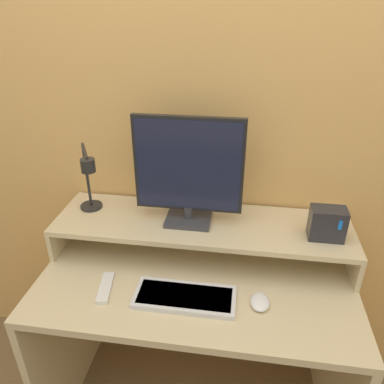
{
  "coord_description": "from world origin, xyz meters",
  "views": [
    {
      "loc": [
        0.15,
        -0.79,
        1.73
      ],
      "look_at": [
        -0.02,
        0.36,
        1.11
      ],
      "focal_mm": 35.0,
      "sensor_mm": 36.0,
      "label": 1
    }
  ],
  "objects": [
    {
      "name": "remote_control",
      "position": [
        -0.32,
        0.2,
        0.77
      ],
      "size": [
        0.07,
        0.16,
        0.02
      ],
      "color": "white",
      "rests_on": "desk"
    },
    {
      "name": "router_dock",
      "position": [
        0.48,
        0.45,
        0.97
      ],
      "size": [
        0.13,
        0.08,
        0.13
      ],
      "color": "#28282D",
      "rests_on": "monitor_shelf"
    },
    {
      "name": "desk_lamp",
      "position": [
        -0.45,
        0.46,
        1.08
      ],
      "size": [
        0.15,
        0.22,
        0.3
      ],
      "color": "black",
      "rests_on": "monitor_shelf"
    },
    {
      "name": "wall_back",
      "position": [
        0.0,
        0.69,
        1.25
      ],
      "size": [
        6.0,
        0.05,
        2.5
      ],
      "color": "#E5AD60",
      "rests_on": "ground_plane"
    },
    {
      "name": "monitor",
      "position": [
        -0.06,
        0.49,
        1.13
      ],
      "size": [
        0.42,
        0.14,
        0.44
      ],
      "color": "#38383D",
      "rests_on": "monitor_shelf"
    },
    {
      "name": "monitor_shelf",
      "position": [
        0.0,
        0.49,
        0.89
      ],
      "size": [
        1.21,
        0.33,
        0.15
      ],
      "color": "beige",
      "rests_on": "desk"
    },
    {
      "name": "mouse",
      "position": [
        0.24,
        0.21,
        0.78
      ],
      "size": [
        0.07,
        0.09,
        0.03
      ],
      "color": "white",
      "rests_on": "desk"
    },
    {
      "name": "desk",
      "position": [
        0.0,
        0.33,
        0.54
      ],
      "size": [
        1.21,
        0.66,
        0.76
      ],
      "color": "beige",
      "rests_on": "ground_plane"
    },
    {
      "name": "keyboard",
      "position": [
        -0.02,
        0.2,
        0.77
      ],
      "size": [
        0.36,
        0.15,
        0.02
      ],
      "color": "silver",
      "rests_on": "desk"
    }
  ]
}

